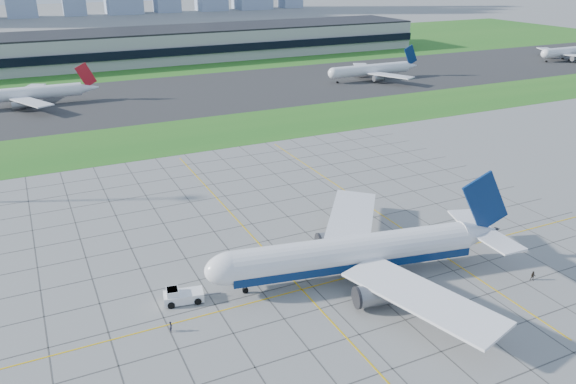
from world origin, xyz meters
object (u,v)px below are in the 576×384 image
distant_jet_1 (22,94)px  distant_jet_3 (565,52)px  pushback_tug (181,296)px  distant_jet_2 (372,70)px  crew_far (533,276)px  airliner (355,253)px  crew_near (171,327)px

distant_jet_1 → distant_jet_3: same height
pushback_tug → distant_jet_2: distant_jet_2 is taller
crew_far → distant_jet_1: bearing=160.2°
distant_jet_1 → distant_jet_2: (140.55, -13.96, -0.00)m
pushback_tug → airliner: bearing=-0.3°
airliner → distant_jet_2: (95.86, 139.25, -0.09)m
distant_jet_2 → distant_jet_1: bearing=174.3°
pushback_tug → distant_jet_3: bearing=39.1°
crew_near → crew_far: crew_near is taller
pushback_tug → distant_jet_1: 148.91m
airliner → distant_jet_2: bearing=65.9°
airliner → crew_near: airliner is taller
crew_near → distant_jet_3: size_ratio=0.04×
distant_jet_1 → distant_jet_3: size_ratio=1.12×
crew_near → distant_jet_1: bearing=23.8°
distant_jet_2 → pushback_tug: bearing=-132.7°
airliner → crew_far: 29.77m
crew_near → crew_far: bearing=-83.2°
pushback_tug → distant_jet_3: (244.27, 133.35, 3.38)m
distant_jet_1 → distant_jet_3: 261.43m
airliner → distant_jet_1: 159.60m
distant_jet_1 → airliner: bearing=-73.7°
pushback_tug → crew_far: 57.33m
distant_jet_2 → distant_jet_3: 120.47m
airliner → crew_near: bearing=-166.9°
pushback_tug → crew_far: size_ratio=5.40×
crew_near → distant_jet_2: bearing=-23.2°
airliner → pushback_tug: size_ratio=5.88×
pushback_tug → distant_jet_2: size_ratio=0.21×
distant_jet_2 → crew_near: bearing=-132.1°
distant_jet_1 → distant_jet_3: (261.02, -14.58, -0.01)m
distant_jet_2 → distant_jet_3: size_ratio=1.02×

